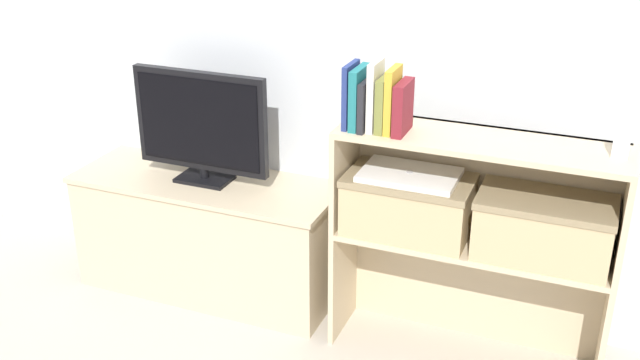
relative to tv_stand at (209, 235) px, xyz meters
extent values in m
plane|color=#BCB2A3|center=(0.53, -0.19, -0.26)|extent=(16.00, 16.00, 0.00)
cube|color=silver|center=(0.53, 0.23, 0.94)|extent=(10.00, 0.05, 2.40)
cube|color=#CCB793|center=(0.00, 0.00, -0.01)|extent=(1.09, 0.39, 0.49)
cube|color=#CCB793|center=(0.00, 0.00, 0.24)|extent=(1.11, 0.41, 0.02)
cube|color=black|center=(0.00, 0.00, 0.26)|extent=(0.22, 0.14, 0.01)
cylinder|color=black|center=(0.00, 0.00, 0.29)|extent=(0.04, 0.04, 0.04)
cube|color=black|center=(0.00, 0.00, 0.51)|extent=(0.57, 0.04, 0.40)
cube|color=black|center=(0.00, -0.02, 0.51)|extent=(0.53, 0.00, 0.36)
cube|color=#CCB793|center=(0.63, -0.05, -0.02)|extent=(0.02, 0.29, 0.48)
cube|color=#CCB793|center=(1.60, -0.05, -0.02)|extent=(0.02, 0.29, 0.48)
cube|color=#CCB793|center=(1.11, 0.09, -0.02)|extent=(0.94, 0.02, 0.48)
cube|color=#CCB793|center=(1.11, -0.05, 0.21)|extent=(0.94, 0.29, 0.02)
cube|color=#CCB793|center=(0.63, -0.05, 0.42)|extent=(0.02, 0.29, 0.39)
cube|color=#CCB793|center=(1.60, -0.05, 0.42)|extent=(0.02, 0.29, 0.39)
cube|color=#CCB793|center=(1.11, 0.09, 0.42)|extent=(0.94, 0.02, 0.39)
cube|color=#CCB793|center=(1.11, -0.05, 0.60)|extent=(0.94, 0.29, 0.02)
cube|color=navy|center=(0.66, -0.09, 0.72)|extent=(0.02, 0.13, 0.22)
cube|color=#1E7075|center=(0.69, -0.09, 0.72)|extent=(0.03, 0.15, 0.21)
cube|color=#232328|center=(0.72, -0.09, 0.70)|extent=(0.02, 0.16, 0.17)
cube|color=silver|center=(0.75, -0.09, 0.73)|extent=(0.02, 0.12, 0.24)
cube|color=olive|center=(0.78, -0.09, 0.71)|extent=(0.03, 0.13, 0.19)
cube|color=gold|center=(0.81, -0.09, 0.72)|extent=(0.03, 0.13, 0.22)
cube|color=maroon|center=(0.85, -0.09, 0.70)|extent=(0.04, 0.14, 0.18)
cube|color=white|center=(1.55, -0.05, 0.67)|extent=(0.05, 0.04, 0.11)
cylinder|color=silver|center=(1.55, -0.05, 0.73)|extent=(0.01, 0.01, 0.03)
cube|color=tan|center=(0.88, -0.06, 0.33)|extent=(0.44, 0.25, 0.22)
cube|color=#917E5B|center=(0.88, -0.06, 0.43)|extent=(0.45, 0.26, 0.02)
cube|color=tan|center=(1.35, -0.06, 0.33)|extent=(0.44, 0.25, 0.22)
cube|color=#917E5B|center=(1.35, -0.06, 0.43)|extent=(0.45, 0.26, 0.02)
cube|color=white|center=(0.88, -0.06, 0.45)|extent=(0.34, 0.23, 0.02)
cylinder|color=#99999E|center=(0.88, -0.06, 0.46)|extent=(0.02, 0.02, 0.00)
camera|label=1|loc=(1.49, -2.42, 1.50)|focal=42.00mm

